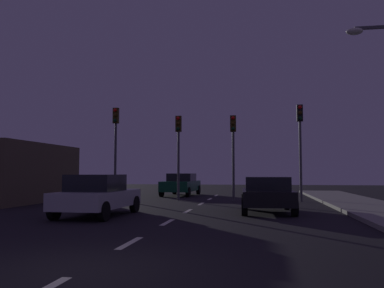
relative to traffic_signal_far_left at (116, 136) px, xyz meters
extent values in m
plane|color=black|center=(5.30, -9.33, -3.69)|extent=(80.00, 80.00, 0.00)
cube|color=silver|center=(5.30, -13.73, -3.69)|extent=(0.16, 1.60, 0.01)
cube|color=silver|center=(5.30, -9.93, -3.69)|extent=(0.16, 1.60, 0.01)
cube|color=silver|center=(5.30, -6.13, -3.69)|extent=(0.16, 1.60, 0.01)
cube|color=silver|center=(5.30, -2.33, -3.69)|extent=(0.16, 1.60, 0.01)
cube|color=silver|center=(5.30, 1.47, -3.69)|extent=(0.16, 1.60, 0.01)
cube|color=silver|center=(5.30, 5.27, -3.69)|extent=(0.16, 1.60, 0.01)
cylinder|color=#4C4C51|center=(0.00, 0.02, -1.04)|extent=(0.14, 0.14, 5.30)
cube|color=#382D0C|center=(0.00, 0.02, 1.16)|extent=(0.32, 0.24, 0.90)
sphere|color=red|center=(0.00, -0.14, 1.46)|extent=(0.20, 0.20, 0.20)
sphere|color=#3F2D0C|center=(0.00, -0.14, 1.16)|extent=(0.20, 0.20, 0.20)
sphere|color=#0C3319|center=(0.00, -0.14, 0.86)|extent=(0.20, 0.20, 0.20)
cylinder|color=#4C4C51|center=(3.71, 0.02, -1.32)|extent=(0.14, 0.14, 4.75)
cube|color=#382D0C|center=(3.71, 0.02, 0.61)|extent=(0.32, 0.24, 0.90)
sphere|color=red|center=(3.71, -0.14, 0.91)|extent=(0.20, 0.20, 0.20)
sphere|color=#3F2D0C|center=(3.71, -0.14, 0.61)|extent=(0.20, 0.20, 0.20)
sphere|color=#0C3319|center=(3.71, -0.14, 0.31)|extent=(0.20, 0.20, 0.20)
cylinder|color=#4C4C51|center=(6.79, 0.02, -1.34)|extent=(0.14, 0.14, 4.71)
cube|color=#382D0C|center=(6.79, 0.02, 0.56)|extent=(0.32, 0.24, 0.90)
sphere|color=red|center=(6.79, -0.14, 0.86)|extent=(0.20, 0.20, 0.20)
sphere|color=#3F2D0C|center=(6.79, -0.14, 0.56)|extent=(0.20, 0.20, 0.20)
sphere|color=#0C3319|center=(6.79, -0.14, 0.26)|extent=(0.20, 0.20, 0.20)
cylinder|color=#4C4C51|center=(10.38, 0.02, -1.09)|extent=(0.14, 0.14, 5.21)
cube|color=black|center=(10.38, 0.02, 1.07)|extent=(0.32, 0.24, 0.90)
sphere|color=red|center=(10.38, -0.14, 1.37)|extent=(0.20, 0.20, 0.20)
sphere|color=#3F2D0C|center=(10.38, -0.14, 1.07)|extent=(0.20, 0.20, 0.20)
sphere|color=#0C3319|center=(10.38, -0.14, 0.77)|extent=(0.20, 0.20, 0.20)
cube|color=black|center=(8.45, -6.21, -3.09)|extent=(2.02, 3.87, 0.56)
cube|color=black|center=(8.46, -6.40, -2.56)|extent=(1.72, 1.77, 0.51)
cylinder|color=black|center=(7.52, -4.89, -3.37)|extent=(0.24, 0.65, 0.64)
cylinder|color=black|center=(9.28, -4.83, -3.37)|extent=(0.24, 0.65, 0.64)
cylinder|color=black|center=(7.62, -7.59, -3.37)|extent=(0.24, 0.65, 0.64)
cylinder|color=black|center=(9.38, -7.53, -3.37)|extent=(0.24, 0.65, 0.64)
cube|color=silver|center=(2.43, -8.49, -3.08)|extent=(1.98, 4.16, 0.58)
cube|color=black|center=(2.42, -8.69, -2.50)|extent=(1.68, 1.90, 0.59)
cylinder|color=black|center=(1.62, -6.96, -3.37)|extent=(0.24, 0.65, 0.64)
cylinder|color=black|center=(3.34, -7.02, -3.37)|extent=(0.24, 0.65, 0.64)
cylinder|color=black|center=(1.52, -9.96, -3.37)|extent=(0.24, 0.65, 0.64)
cylinder|color=black|center=(3.24, -10.02, -3.37)|extent=(0.24, 0.65, 0.64)
cube|color=#0F4C2D|center=(2.95, 4.82, -3.04)|extent=(2.07, 4.61, 0.66)
cube|color=black|center=(2.96, 5.05, -2.46)|extent=(1.73, 2.11, 0.51)
cylinder|color=black|center=(3.75, 3.07, -3.37)|extent=(0.25, 0.65, 0.64)
cylinder|color=black|center=(2.00, 3.14, -3.37)|extent=(0.25, 0.65, 0.64)
cylinder|color=black|center=(3.90, 6.50, -3.37)|extent=(0.25, 0.65, 0.64)
cylinder|color=black|center=(2.15, 6.57, -3.37)|extent=(0.25, 0.65, 0.64)
cube|color=#4C4C51|center=(12.26, -8.17, 2.77)|extent=(1.68, 0.10, 0.10)
ellipsoid|color=silver|center=(11.42, -8.17, 2.67)|extent=(0.56, 0.36, 0.24)
cube|color=brown|center=(-5.27, -2.65, -2.16)|extent=(5.14, 7.50, 3.07)
camera|label=1|loc=(8.11, -22.52, -2.14)|focal=38.23mm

